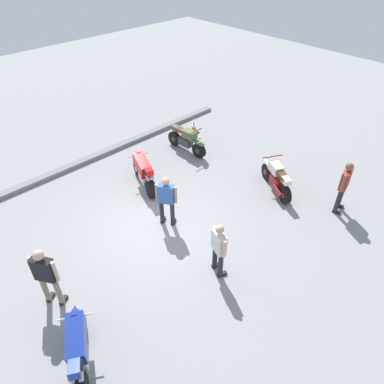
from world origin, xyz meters
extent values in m
plane|color=gray|center=(0.00, 0.00, 0.00)|extent=(40.00, 40.00, 0.00)
cube|color=gray|center=(0.00, 4.60, 0.07)|extent=(14.00, 0.30, 0.15)
cylinder|color=black|center=(3.66, 1.87, 0.30)|extent=(0.18, 0.61, 0.60)
cylinder|color=black|center=(3.61, 3.22, 0.30)|extent=(0.18, 0.61, 0.60)
cylinder|color=#333333|center=(3.66, 1.87, 0.30)|extent=(0.19, 0.22, 0.21)
cylinder|color=#333333|center=(3.61, 3.22, 0.30)|extent=(0.19, 0.22, 0.21)
cube|color=#333333|center=(3.63, 2.60, 0.40)|extent=(0.30, 0.57, 0.32)
cube|color=#515B38|center=(3.64, 2.40, 0.80)|extent=(0.34, 0.57, 0.30)
cube|color=#515B38|center=(3.66, 1.87, 0.63)|extent=(0.18, 0.45, 0.08)
cube|color=brown|center=(3.62, 2.85, 0.82)|extent=(0.28, 0.61, 0.12)
cube|color=#515B38|center=(3.61, 3.15, 0.80)|extent=(0.23, 0.33, 0.18)
cylinder|color=#333333|center=(3.79, 3.00, 0.35)|extent=(0.13, 0.56, 0.16)
cylinder|color=#333333|center=(3.65, 2.07, 1.05)|extent=(0.70, 0.06, 0.04)
sphere|color=silver|center=(3.66, 1.85, 0.85)|extent=(0.16, 0.16, 0.16)
cylinder|color=black|center=(4.40, -0.81, 0.30)|extent=(0.42, 0.60, 0.60)
cylinder|color=black|center=(3.76, -2.00, 0.30)|extent=(0.42, 0.60, 0.60)
cylinder|color=maroon|center=(4.40, -0.81, 0.30)|extent=(0.26, 0.27, 0.21)
cylinder|color=maroon|center=(3.76, -2.00, 0.30)|extent=(0.26, 0.27, 0.21)
cube|color=maroon|center=(4.06, -1.45, 0.40)|extent=(0.51, 0.63, 0.32)
cube|color=white|center=(4.15, -1.27, 0.80)|extent=(0.55, 0.64, 0.30)
cube|color=white|center=(4.40, -0.81, 0.63)|extent=(0.35, 0.46, 0.08)
cube|color=#4C331E|center=(3.94, -1.67, 0.82)|extent=(0.51, 0.65, 0.12)
cube|color=white|center=(3.80, -1.93, 0.80)|extent=(0.35, 0.39, 0.18)
cylinder|color=maroon|center=(3.72, -1.72, 0.35)|extent=(0.36, 0.54, 0.16)
cylinder|color=maroon|center=(4.31, -0.98, 1.05)|extent=(0.63, 0.36, 0.04)
sphere|color=silver|center=(4.41, -0.78, 0.85)|extent=(0.16, 0.16, 0.16)
cylinder|color=black|center=(1.23, 2.49, 0.30)|extent=(0.34, 0.62, 0.60)
cylinder|color=black|center=(0.81, 1.21, 0.30)|extent=(0.40, 0.64, 0.60)
cylinder|color=silver|center=(1.23, 2.49, 0.30)|extent=(0.24, 0.26, 0.21)
cylinder|color=silver|center=(0.81, 1.21, 0.30)|extent=(0.24, 0.26, 0.21)
cube|color=silver|center=(1.00, 1.80, 0.40)|extent=(0.44, 0.62, 0.32)
cube|color=red|center=(1.05, 1.95, 0.80)|extent=(0.65, 1.05, 0.57)
cone|color=red|center=(1.21, 2.44, 0.95)|extent=(0.43, 0.44, 0.39)
cube|color=black|center=(0.92, 1.57, 0.87)|extent=(0.43, 0.65, 0.12)
cube|color=red|center=(0.83, 1.28, 0.95)|extent=(0.32, 0.40, 0.23)
cylinder|color=silver|center=(0.92, 1.30, 0.77)|extent=(0.21, 0.40, 0.17)
cylinder|color=silver|center=(0.77, 1.35, 0.77)|extent=(0.21, 0.40, 0.17)
cylinder|color=silver|center=(1.17, 2.31, 0.97)|extent=(0.68, 0.25, 0.04)
sphere|color=silver|center=(1.24, 2.52, 0.90)|extent=(0.16, 0.16, 0.16)
cylinder|color=black|center=(-3.41, -1.64, 0.30)|extent=(0.44, 0.60, 0.60)
cylinder|color=silver|center=(-3.41, -1.64, 0.30)|extent=(0.26, 0.27, 0.21)
cube|color=silver|center=(-3.77, -2.28, 0.40)|extent=(0.52, 0.63, 0.32)
cube|color=navy|center=(-3.69, -2.14, 0.80)|extent=(0.80, 1.04, 0.57)
cone|color=navy|center=(-3.44, -1.69, 0.95)|extent=(0.47, 0.48, 0.39)
cube|color=black|center=(-3.89, -2.49, 0.87)|extent=(0.52, 0.65, 0.12)
cube|color=navy|center=(-4.04, -2.75, 0.95)|extent=(0.36, 0.41, 0.23)
cylinder|color=silver|center=(-3.95, -2.75, 0.77)|extent=(0.27, 0.39, 0.17)
cylinder|color=silver|center=(-4.09, -2.67, 0.77)|extent=(0.27, 0.39, 0.17)
cylinder|color=silver|center=(-3.51, -1.81, 0.97)|extent=(0.63, 0.38, 0.04)
sphere|color=silver|center=(-3.40, -1.62, 0.90)|extent=(0.16, 0.16, 0.16)
cylinder|color=#262628|center=(0.43, -0.30, 0.42)|extent=(0.18, 0.18, 0.84)
cube|color=black|center=(0.48, -0.26, 0.04)|extent=(0.27, 0.22, 0.08)
cylinder|color=#262628|center=(0.25, -0.02, 0.42)|extent=(0.18, 0.18, 0.84)
cube|color=black|center=(0.30, 0.02, 0.04)|extent=(0.27, 0.22, 0.08)
cube|color=#3359A5|center=(0.34, -0.16, 1.13)|extent=(0.44, 0.52, 0.59)
cylinder|color=tan|center=(0.49, -0.39, 1.15)|extent=(0.12, 0.12, 0.56)
cylinder|color=tan|center=(0.19, 0.08, 1.15)|extent=(0.12, 0.12, 0.56)
sphere|color=tan|center=(0.34, -0.16, 1.57)|extent=(0.23, 0.23, 0.23)
cylinder|color=#262628|center=(0.01, -2.63, 0.41)|extent=(0.17, 0.17, 0.81)
cube|color=black|center=(0.07, -2.65, 0.04)|extent=(0.28, 0.18, 0.08)
cylinder|color=#262628|center=(0.12, -2.33, 0.41)|extent=(0.17, 0.17, 0.81)
cube|color=black|center=(0.18, -2.35, 0.04)|extent=(0.28, 0.18, 0.08)
cube|color=silver|center=(0.07, -2.48, 1.10)|extent=(0.36, 0.50, 0.57)
cylinder|color=#D8AD8C|center=(-0.03, -2.73, 1.11)|extent=(0.12, 0.12, 0.54)
cylinder|color=#D8AD8C|center=(0.16, -2.22, 1.11)|extent=(0.12, 0.12, 0.54)
sphere|color=#D8AD8C|center=(0.07, -2.48, 1.52)|extent=(0.22, 0.22, 0.22)
cylinder|color=#262628|center=(4.50, -3.41, 0.43)|extent=(0.16, 0.16, 0.87)
cube|color=black|center=(4.52, -3.47, 0.04)|extent=(0.16, 0.28, 0.08)
cylinder|color=#262628|center=(4.84, -3.33, 0.43)|extent=(0.16, 0.16, 0.87)
cube|color=black|center=(4.85, -3.39, 0.04)|extent=(0.16, 0.28, 0.08)
cube|color=#B23333|center=(4.67, -3.37, 1.18)|extent=(0.53, 0.33, 0.62)
cylinder|color=brown|center=(4.39, -3.44, 1.20)|extent=(0.11, 0.11, 0.58)
cylinder|color=brown|center=(4.95, -3.30, 1.20)|extent=(0.11, 0.11, 0.58)
sphere|color=brown|center=(4.67, -3.37, 1.63)|extent=(0.24, 0.24, 0.24)
cylinder|color=gray|center=(-3.36, -0.57, 0.44)|extent=(0.18, 0.18, 0.88)
cube|color=black|center=(-3.31, -0.54, 0.04)|extent=(0.27, 0.22, 0.08)
cylinder|color=gray|center=(-3.55, -0.28, 0.44)|extent=(0.18, 0.18, 0.88)
cube|color=black|center=(-3.50, -0.24, 0.04)|extent=(0.27, 0.22, 0.08)
cube|color=black|center=(-3.46, -0.42, 1.20)|extent=(0.45, 0.54, 0.63)
cylinder|color=#D8AD8C|center=(-3.30, -0.67, 1.22)|extent=(0.12, 0.12, 0.59)
cylinder|color=#D8AD8C|center=(-3.61, -0.18, 1.22)|extent=(0.12, 0.12, 0.59)
sphere|color=#D8AD8C|center=(-3.46, -0.42, 1.66)|extent=(0.24, 0.24, 0.24)
cube|color=black|center=(4.89, 3.44, 0.01)|extent=(0.36, 0.36, 0.03)
cone|color=orange|center=(4.89, 3.44, 0.28)|extent=(0.28, 0.28, 0.50)
cylinder|color=white|center=(4.89, 3.44, 0.32)|extent=(0.19, 0.19, 0.08)
camera|label=1|loc=(-4.65, -6.48, 7.43)|focal=33.39mm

